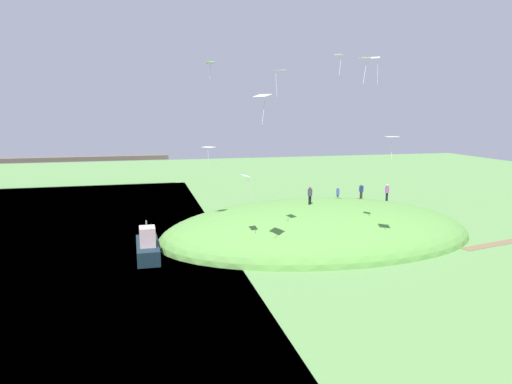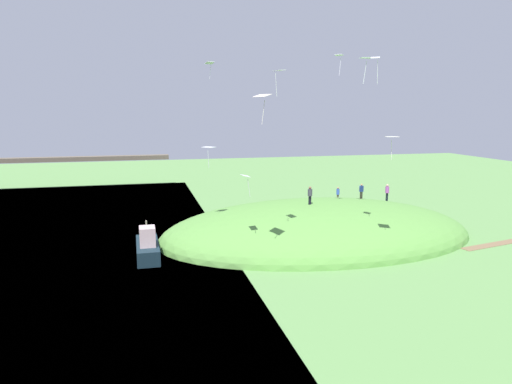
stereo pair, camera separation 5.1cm
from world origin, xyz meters
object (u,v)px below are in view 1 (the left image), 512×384
kite_3 (339,57)px  kite_5 (262,97)px  boat_on_lake (148,247)px  person_watching_kites (387,190)px  person_with_child (338,192)px  kite_4 (376,61)px  person_near_shore (310,193)px  kite_0 (392,138)px  kite_8 (366,59)px  mooring_post (222,231)px  kite_1 (210,64)px  kite_6 (279,72)px  kite_7 (209,148)px  person_on_hilltop (361,189)px  kite_2 (246,177)px

kite_3 → kite_5: size_ratio=0.88×
boat_on_lake → person_watching_kites: size_ratio=3.23×
person_with_child → kite_4: size_ratio=0.89×
person_near_shore → kite_5: kite_5 is taller
kite_3 → kite_5: (-8.64, -7.17, -3.60)m
kite_0 → boat_on_lake: bearing=157.0°
boat_on_lake → kite_8: size_ratio=2.65×
kite_4 → mooring_post: (-9.17, 12.80, -15.33)m
person_watching_kites → kite_0: 16.26m
kite_1 → kite_5: kite_1 is taller
person_with_child → kite_0: (-4.05, -18.41, 7.40)m
kite_1 → kite_5: (1.27, -14.80, -3.51)m
boat_on_lake → kite_6: kite_6 is taller
kite_0 → mooring_post: size_ratio=1.63×
kite_7 → person_on_hilltop: bearing=12.2°
kite_4 → kite_7: kite_4 is taller
kite_2 → kite_5: (0.18, -4.25, 5.98)m
person_watching_kites → kite_6: (-15.92, -12.09, 11.10)m
kite_1 → kite_3: (9.91, -7.63, 0.08)m
kite_1 → kite_0: bearing=-50.5°
kite_0 → kite_4: size_ratio=0.92×
person_with_child → person_watching_kites: 6.40m
person_with_child → kite_8: 18.48m
boat_on_lake → kite_2: size_ratio=3.45×
kite_7 → mooring_post: kite_7 is taller
person_on_hilltop → mooring_post: 15.51m
kite_4 → kite_1: bearing=125.7°
kite_8 → kite_1: bearing=149.2°
kite_2 → kite_8: kite_8 is taller
person_watching_kites → kite_4: kite_4 is taller
person_on_hilltop → person_watching_kites: bearing=175.4°
kite_0 → person_watching_kites: bearing=60.5°
kite_4 → kite_8: (2.51, 6.46, 0.82)m
boat_on_lake → kite_4: bearing=64.4°
person_on_hilltop → kite_1: 20.35m
person_with_child → kite_3: 19.28m
kite_1 → mooring_post: kite_1 is taller
kite_6 → person_watching_kites: bearing=37.2°
kite_1 → kite_5: bearing=-85.1°
kite_5 → kite_1: bearing=94.9°
person_watching_kites → kite_3: 17.10m
kite_6 → kite_4: bearing=-7.0°
kite_1 → kite_7: kite_1 is taller
kite_1 → kite_7: (-0.89, -4.45, -7.66)m
kite_7 → boat_on_lake: bearing=-161.8°
kite_1 → kite_8: (12.49, -7.46, -0.04)m
kite_1 → kite_8: kite_1 is taller
kite_5 → mooring_post: size_ratio=1.83×
person_near_shore → mooring_post: person_near_shore is taller
kite_3 → kite_7: kite_3 is taller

